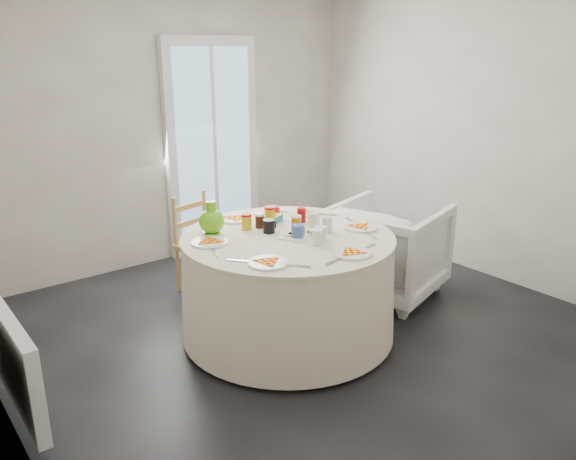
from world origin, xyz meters
TOP-DOWN VIEW (x-y plane):
  - floor at (0.00, 0.00)m, footprint 4.00×4.00m
  - wall_back at (0.00, 2.00)m, footprint 4.00×0.02m
  - wall_right at (2.00, 0.00)m, footprint 0.02×4.00m
  - glass_door at (0.40, 1.95)m, footprint 1.00×0.08m
  - radiator at (-1.94, 0.20)m, footprint 0.07×1.00m
  - table at (-0.15, 0.04)m, footprint 1.52×1.52m
  - wooden_chair at (-0.23, 1.10)m, footprint 0.44×0.42m
  - armchair at (0.95, 0.10)m, footprint 0.99×1.03m
  - place_settings at (-0.15, 0.04)m, footprint 1.53×1.53m
  - jar_cluster at (-0.10, 0.28)m, footprint 0.54×0.40m
  - butter_tub at (-0.04, 0.36)m, footprint 0.17×0.15m
  - green_pitcher at (-0.54, 0.40)m, footprint 0.21×0.21m
  - cheese_platter at (-0.10, 0.00)m, footprint 0.31×0.26m
  - mugs_glasses at (-0.04, 0.05)m, footprint 0.83×0.83m

SIDE VIEW (x-z plane):
  - floor at x=0.00m, z-range 0.00..0.00m
  - table at x=-0.15m, z-range -0.01..0.76m
  - radiator at x=-1.94m, z-range 0.10..0.66m
  - armchair at x=0.95m, z-range -0.04..0.82m
  - wooden_chair at x=-0.23m, z-range 0.05..0.89m
  - place_settings at x=-0.15m, z-range 0.76..0.78m
  - cheese_platter at x=-0.10m, z-range 0.76..0.79m
  - butter_tub at x=-0.04m, z-range 0.76..0.81m
  - mugs_glasses at x=-0.04m, z-range 0.75..0.87m
  - jar_cluster at x=-0.10m, z-range 0.75..0.89m
  - green_pitcher at x=-0.54m, z-range 0.76..0.98m
  - glass_door at x=0.40m, z-range 0.00..2.10m
  - wall_back at x=0.00m, z-range 0.00..2.60m
  - wall_right at x=2.00m, z-range 0.00..2.60m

